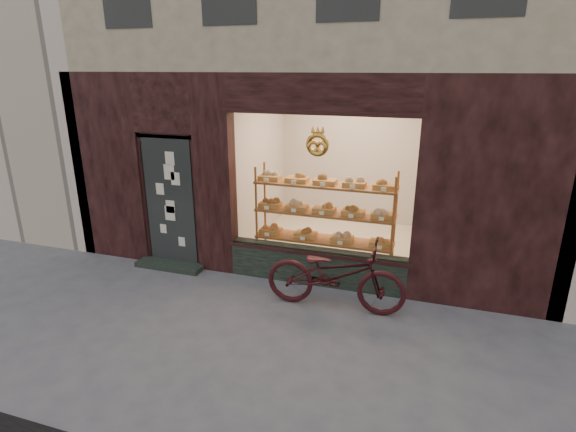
% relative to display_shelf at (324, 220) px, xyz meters
% --- Properties ---
extents(ground, '(90.00, 90.00, 0.00)m').
position_rel_display_shelf_xyz_m(ground, '(-0.45, -2.55, -0.89)').
color(ground, '#515059').
extents(display_shelf, '(2.20, 0.45, 1.70)m').
position_rel_display_shelf_xyz_m(display_shelf, '(0.00, 0.00, 0.00)').
color(display_shelf, brown).
rests_on(display_shelf, ground).
extents(bicycle, '(1.92, 0.72, 1.00)m').
position_rel_display_shelf_xyz_m(bicycle, '(0.43, -1.09, -0.39)').
color(bicycle, '#330E12').
rests_on(bicycle, ground).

